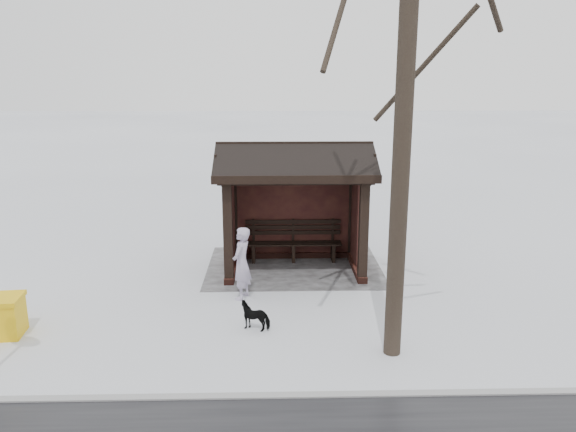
{
  "coord_description": "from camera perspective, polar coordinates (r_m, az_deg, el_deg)",
  "views": [
    {
      "loc": [
        0.49,
        12.81,
        4.59
      ],
      "look_at": [
        0.17,
        0.8,
        1.54
      ],
      "focal_mm": 35.0,
      "sensor_mm": 36.0,
      "label": 1
    }
  ],
  "objects": [
    {
      "name": "bus_shelter",
      "position": [
        13.2,
        0.64,
        3.65
      ],
      "size": [
        3.6,
        2.4,
        3.09
      ],
      "color": "#361913",
      "rests_on": "ground"
    },
    {
      "name": "pedestrian",
      "position": [
        11.73,
        -4.74,
        -4.81
      ],
      "size": [
        0.54,
        0.65,
        1.54
      ],
      "primitive_type": "imported",
      "rotation": [
        0.0,
        0.0,
        1.22
      ],
      "color": "#ADA1BD",
      "rests_on": "ground"
    },
    {
      "name": "ground",
      "position": [
        13.61,
        0.64,
        -5.47
      ],
      "size": [
        120.0,
        120.0,
        0.0
      ],
      "primitive_type": "plane",
      "color": "silver",
      "rests_on": "ground"
    },
    {
      "name": "trampled_patch",
      "position": [
        13.8,
        0.61,
        -5.16
      ],
      "size": [
        4.2,
        3.2,
        0.02
      ],
      "primitive_type": "cube",
      "color": "gray",
      "rests_on": "ground"
    },
    {
      "name": "kerb",
      "position": [
        8.64,
        2.07,
        -17.8
      ],
      "size": [
        120.0,
        0.15,
        0.06
      ],
      "primitive_type": "cube",
      "color": "gray",
      "rests_on": "ground"
    },
    {
      "name": "dog",
      "position": [
        10.55,
        -3.3,
        -10.04
      ],
      "size": [
        0.67,
        0.46,
        0.52
      ],
      "primitive_type": "imported",
      "rotation": [
        0.0,
        0.0,
        1.23
      ],
      "color": "black",
      "rests_on": "ground"
    }
  ]
}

